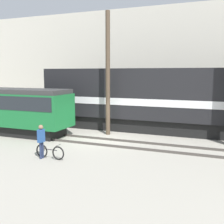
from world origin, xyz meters
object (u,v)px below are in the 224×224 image
object	(u,v)px
person	(41,138)
streetcar	(9,108)
freight_locomotive	(186,100)
bicycle	(50,152)
utility_pole_left	(108,74)

from	to	relation	value
person	streetcar	bearing A→B (deg)	144.08
freight_locomotive	streetcar	world-z (taller)	freight_locomotive
streetcar	bicycle	distance (m)	7.36
freight_locomotive	bicycle	size ratio (longest dim) A/B	12.51
streetcar	utility_pole_left	world-z (taller)	utility_pole_left
freight_locomotive	utility_pole_left	size ratio (longest dim) A/B	2.53
streetcar	bicycle	size ratio (longest dim) A/B	5.39
freight_locomotive	utility_pole_left	world-z (taller)	utility_pole_left
utility_pole_left	person	bearing A→B (deg)	-98.24
freight_locomotive	person	bearing A→B (deg)	-124.01
bicycle	utility_pole_left	bearing A→B (deg)	85.20
freight_locomotive	utility_pole_left	distance (m)	5.73
freight_locomotive	person	xyz separation A→B (m)	(-5.86, -8.69, -1.37)
streetcar	person	xyz separation A→B (m)	(5.64, -4.08, -0.78)
bicycle	person	xyz separation A→B (m)	(-0.40, -0.13, 0.70)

